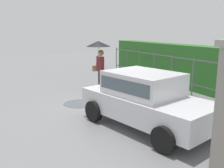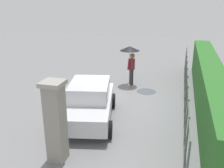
% 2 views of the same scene
% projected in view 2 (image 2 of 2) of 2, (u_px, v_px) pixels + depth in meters
% --- Properties ---
extents(ground_plane, '(40.00, 40.00, 0.00)m').
position_uv_depth(ground_plane, '(114.00, 102.00, 11.42)').
color(ground_plane, slate).
extents(car, '(3.97, 2.48, 1.48)m').
position_uv_depth(car, '(90.00, 100.00, 9.57)').
color(car, silver).
rests_on(car, ground).
extents(pedestrian, '(1.02, 1.02, 2.11)m').
position_uv_depth(pedestrian, '(130.00, 56.00, 13.11)').
color(pedestrian, '#333333').
rests_on(pedestrian, ground).
extents(gate_pillar, '(0.60, 0.60, 2.42)m').
position_uv_depth(gate_pillar, '(56.00, 121.00, 7.01)').
color(gate_pillar, gray).
rests_on(gate_pillar, ground).
extents(fence_section, '(11.23, 0.05, 1.50)m').
position_uv_depth(fence_section, '(186.00, 87.00, 10.89)').
color(fence_section, '#59605B').
rests_on(fence_section, ground).
extents(hedge_row, '(12.18, 0.90, 1.90)m').
position_uv_depth(hedge_row, '(209.00, 86.00, 10.62)').
color(hedge_row, '#2D6B28').
rests_on(hedge_row, ground).
extents(puddle_near, '(1.14, 1.14, 0.00)m').
position_uv_depth(puddle_near, '(94.00, 92.00, 12.60)').
color(puddle_near, '#4C545B').
rests_on(puddle_near, ground).
extents(puddle_far, '(0.97, 0.97, 0.00)m').
position_uv_depth(puddle_far, '(146.00, 92.00, 12.65)').
color(puddle_far, '#4C545B').
rests_on(puddle_far, ground).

